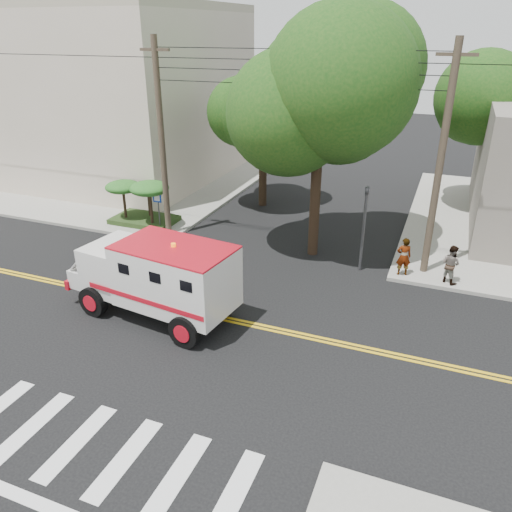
% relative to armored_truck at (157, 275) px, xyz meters
% --- Properties ---
extents(ground, '(100.00, 100.00, 0.00)m').
position_rel_armored_truck_xyz_m(ground, '(2.03, 0.60, -1.60)').
color(ground, black).
rests_on(ground, ground).
extents(sidewalk_nw, '(17.00, 17.00, 0.15)m').
position_rel_armored_truck_xyz_m(sidewalk_nw, '(-11.47, 14.10, -1.52)').
color(sidewalk_nw, gray).
rests_on(sidewalk_nw, ground).
extents(building_left, '(16.00, 14.00, 10.00)m').
position_rel_armored_truck_xyz_m(building_left, '(-13.47, 15.60, 3.55)').
color(building_left, beige).
rests_on(building_left, sidewalk_nw).
extents(utility_pole_left, '(0.28, 0.28, 9.00)m').
position_rel_armored_truck_xyz_m(utility_pole_left, '(-3.57, 6.60, 2.90)').
color(utility_pole_left, '#382D23').
rests_on(utility_pole_left, ground).
extents(utility_pole_right, '(0.28, 0.28, 9.00)m').
position_rel_armored_truck_xyz_m(utility_pole_right, '(8.33, 6.80, 2.90)').
color(utility_pole_right, '#382D23').
rests_on(utility_pole_right, ground).
extents(tree_main, '(6.08, 5.70, 9.85)m').
position_rel_armored_truck_xyz_m(tree_main, '(3.96, 6.81, 5.60)').
color(tree_main, black).
rests_on(tree_main, ground).
extents(tree_left, '(4.48, 4.20, 7.70)m').
position_rel_armored_truck_xyz_m(tree_left, '(-0.65, 12.39, 4.13)').
color(tree_left, black).
rests_on(tree_left, ground).
extents(tree_right, '(4.80, 4.50, 8.20)m').
position_rel_armored_truck_xyz_m(tree_right, '(10.87, 16.37, 4.49)').
color(tree_right, black).
rests_on(tree_right, ground).
extents(traffic_signal, '(0.15, 0.18, 3.60)m').
position_rel_armored_truck_xyz_m(traffic_signal, '(5.83, 6.20, 0.63)').
color(traffic_signal, '#3F3F42').
rests_on(traffic_signal, ground).
extents(accessibility_sign, '(0.45, 0.10, 2.02)m').
position_rel_armored_truck_xyz_m(accessibility_sign, '(-4.17, 6.78, -0.23)').
color(accessibility_sign, '#3F3F42').
rests_on(accessibility_sign, ground).
extents(palm_planter, '(3.52, 2.63, 2.36)m').
position_rel_armored_truck_xyz_m(palm_planter, '(-5.41, 7.23, 0.05)').
color(palm_planter, '#1E3314').
rests_on(palm_planter, sidewalk_nw).
extents(armored_truck, '(6.41, 3.13, 2.81)m').
position_rel_armored_truck_xyz_m(armored_truck, '(0.00, 0.00, 0.00)').
color(armored_truck, silver).
rests_on(armored_truck, ground).
extents(pedestrian_a, '(0.67, 0.54, 1.59)m').
position_rel_armored_truck_xyz_m(pedestrian_a, '(7.53, 6.10, -0.66)').
color(pedestrian_a, gray).
rests_on(pedestrian_a, sidewalk_ne).
extents(pedestrian_b, '(0.95, 0.91, 1.55)m').
position_rel_armored_truck_xyz_m(pedestrian_b, '(9.29, 6.10, -0.67)').
color(pedestrian_b, gray).
rests_on(pedestrian_b, sidewalk_ne).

